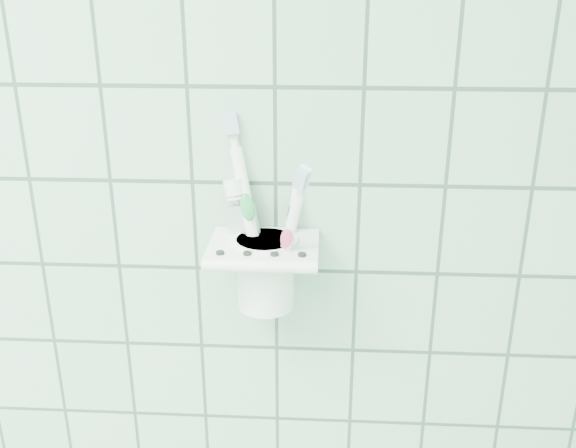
# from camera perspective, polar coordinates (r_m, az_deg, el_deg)

# --- Properties ---
(holder_bracket) EXTENTS (0.12, 0.10, 0.04)m
(holder_bracket) POSITION_cam_1_polar(r_m,az_deg,el_deg) (0.72, -2.15, -2.28)
(holder_bracket) COLOR white
(holder_bracket) RESTS_ON wall_back
(cup) EXTENTS (0.07, 0.07, 0.08)m
(cup) POSITION_cam_1_polar(r_m,az_deg,el_deg) (0.73, -2.00, -4.04)
(cup) COLOR white
(cup) RESTS_ON holder_bracket
(toothbrush_pink) EXTENTS (0.05, 0.06, 0.22)m
(toothbrush_pink) POSITION_cam_1_polar(r_m,az_deg,el_deg) (0.69, -2.14, 0.98)
(toothbrush_pink) COLOR white
(toothbrush_pink) RESTS_ON cup
(toothbrush_blue) EXTENTS (0.04, 0.07, 0.20)m
(toothbrush_blue) POSITION_cam_1_polar(r_m,az_deg,el_deg) (0.71, -1.01, 0.48)
(toothbrush_blue) COLOR white
(toothbrush_blue) RESTS_ON cup
(toothbrush_orange) EXTENTS (0.05, 0.07, 0.19)m
(toothbrush_orange) POSITION_cam_1_polar(r_m,az_deg,el_deg) (0.71, -1.35, 0.32)
(toothbrush_orange) COLOR white
(toothbrush_orange) RESTS_ON cup
(toothpaste_tube) EXTENTS (0.06, 0.04, 0.15)m
(toothpaste_tube) POSITION_cam_1_polar(r_m,az_deg,el_deg) (0.72, -2.94, -0.72)
(toothpaste_tube) COLOR silver
(toothpaste_tube) RESTS_ON cup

